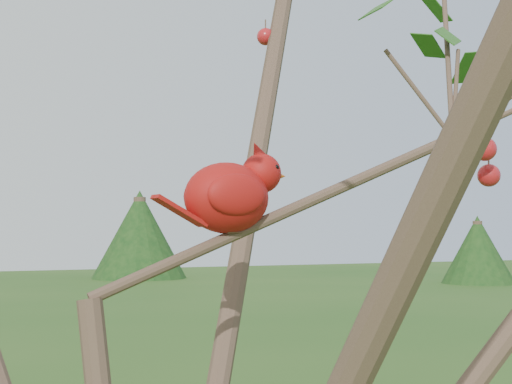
% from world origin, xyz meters
% --- Properties ---
extents(crabapple_tree, '(2.35, 2.05, 2.95)m').
position_xyz_m(crabapple_tree, '(0.03, -0.02, 2.12)').
color(crabapple_tree, '#483126').
rests_on(crabapple_tree, ground).
extents(cardinal, '(0.22, 0.12, 0.15)m').
position_xyz_m(cardinal, '(0.16, 0.08, 2.10)').
color(cardinal, '#A7170E').
rests_on(cardinal, ground).
extents(distant_trees, '(43.30, 16.36, 3.77)m').
position_xyz_m(distant_trees, '(3.64, 26.44, 1.59)').
color(distant_trees, '#483126').
rests_on(distant_trees, ground).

